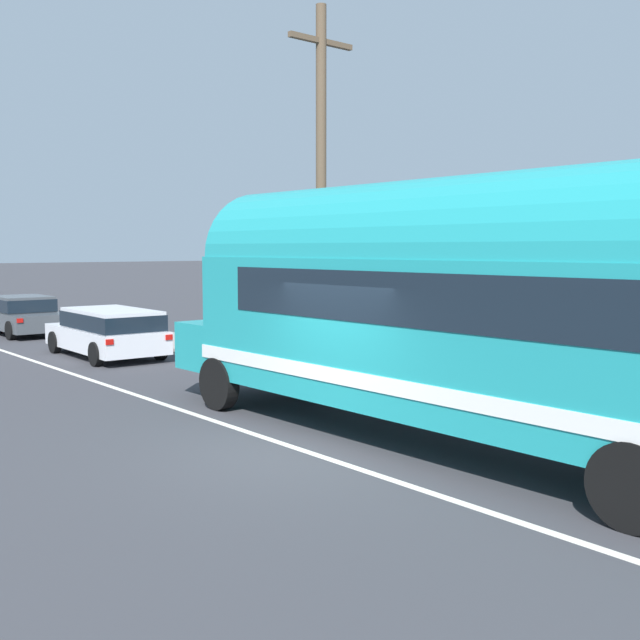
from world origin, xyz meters
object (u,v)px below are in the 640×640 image
object	(u,v)px
car_lead	(109,329)
utility_pole	(321,188)
car_second	(22,314)
painted_bus	(473,300)

from	to	relation	value
car_lead	utility_pole	bearing A→B (deg)	-70.19
car_lead	car_second	xyz separation A→B (m)	(0.04, 7.36, -0.06)
utility_pole	car_lead	xyz separation A→B (m)	(-2.34, 6.49, -3.63)
painted_bus	car_second	world-z (taller)	painted_bus
utility_pole	painted_bus	distance (m)	7.08
painted_bus	car_lead	bearing A→B (deg)	89.77
utility_pole	painted_bus	world-z (taller)	utility_pole
painted_bus	car_second	bearing A→B (deg)	89.74
car_lead	car_second	bearing A→B (deg)	89.68
painted_bus	utility_pole	bearing A→B (deg)	69.29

